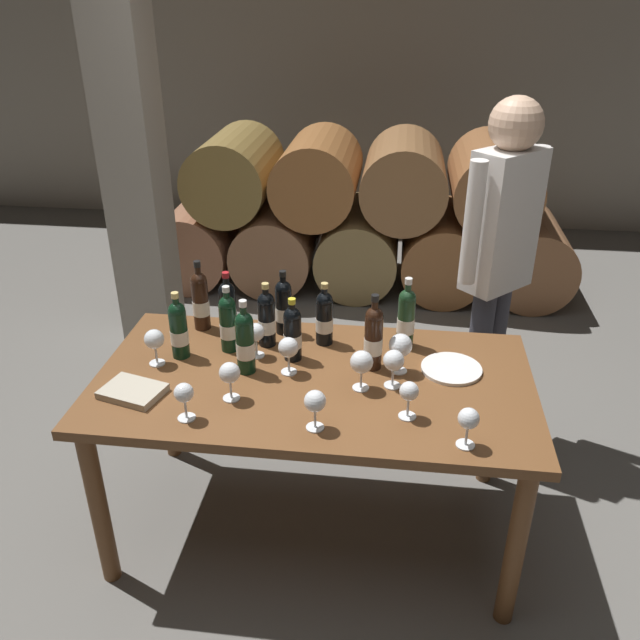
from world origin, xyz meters
name	(u,v)px	position (x,y,z in m)	size (l,w,h in m)	color
ground_plane	(314,522)	(0.00, 0.00, 0.00)	(14.00, 14.00, 0.00)	#66635E
cellar_back_wall	(375,69)	(0.00, 4.20, 1.40)	(10.00, 0.24, 2.80)	gray
barrel_stack	(360,216)	(0.00, 2.60, 0.54)	(3.12, 0.90, 1.15)	#946044
stone_pillar	(131,139)	(-1.30, 1.60, 1.30)	(0.32, 0.32, 2.60)	gray
dining_table	(314,397)	(0.00, 0.00, 0.67)	(1.70, 0.90, 0.76)	brown
wine_bottle_0	(324,317)	(0.01, 0.28, 0.88)	(0.07, 0.07, 0.28)	black
wine_bottle_1	(406,317)	(0.35, 0.30, 0.89)	(0.07, 0.07, 0.31)	#19381E
wine_bottle_2	(267,318)	(-0.23, 0.24, 0.88)	(0.07, 0.07, 0.28)	black
wine_bottle_3	(373,337)	(0.22, 0.11, 0.90)	(0.07, 0.07, 0.32)	black
wine_bottle_4	(245,342)	(-0.27, 0.02, 0.89)	(0.07, 0.07, 0.31)	black
wine_bottle_5	(179,329)	(-0.56, 0.10, 0.89)	(0.07, 0.07, 0.29)	black
wine_bottle_6	(293,333)	(-0.10, 0.14, 0.88)	(0.07, 0.07, 0.27)	black
wine_bottle_7	(284,306)	(-0.18, 0.35, 0.89)	(0.07, 0.07, 0.29)	black
wine_bottle_8	(228,309)	(-0.41, 0.29, 0.89)	(0.07, 0.07, 0.30)	black
wine_bottle_9	(200,300)	(-0.54, 0.35, 0.90)	(0.07, 0.07, 0.32)	black
wine_bottle_10	(228,323)	(-0.38, 0.18, 0.89)	(0.07, 0.07, 0.29)	black
wine_glass_0	(315,402)	(0.05, -0.32, 0.87)	(0.08, 0.08, 0.15)	white
wine_glass_1	(230,374)	(-0.28, -0.18, 0.87)	(0.08, 0.08, 0.15)	white
wine_glass_2	(184,394)	(-0.41, -0.32, 0.86)	(0.07, 0.07, 0.14)	white
wine_glass_3	(154,340)	(-0.64, 0.02, 0.87)	(0.08, 0.08, 0.15)	white
wine_glass_4	(362,363)	(0.19, -0.05, 0.87)	(0.09, 0.09, 0.16)	white
wine_glass_5	(256,333)	(-0.25, 0.14, 0.87)	(0.07, 0.07, 0.15)	white
wine_glass_6	(468,420)	(0.56, -0.35, 0.86)	(0.07, 0.07, 0.15)	white
wine_glass_7	(288,348)	(-0.10, 0.03, 0.87)	(0.08, 0.08, 0.15)	white
wine_glass_8	(400,346)	(0.33, 0.09, 0.88)	(0.09, 0.09, 0.16)	white
wine_glass_9	(409,393)	(0.36, -0.21, 0.86)	(0.07, 0.07, 0.14)	white
wine_glass_10	(394,361)	(0.31, -0.02, 0.87)	(0.08, 0.08, 0.15)	white
tasting_notebook	(133,391)	(-0.65, -0.20, 0.77)	(0.22, 0.16, 0.03)	#B2A893
serving_plate	(451,369)	(0.54, 0.12, 0.77)	(0.24, 0.24, 0.01)	white
sommelier_presenting	(499,248)	(0.76, 0.75, 1.04)	(0.37, 0.37, 1.72)	#383842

